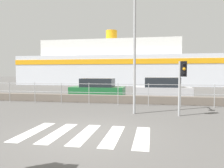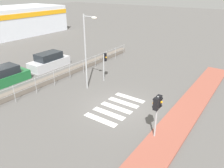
# 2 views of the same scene
# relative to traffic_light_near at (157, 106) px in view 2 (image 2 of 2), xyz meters

# --- Properties ---
(ground_plane) EXTENTS (160.00, 160.00, 0.00)m
(ground_plane) POSITION_rel_traffic_light_near_xyz_m (1.55, 3.52, -1.99)
(ground_plane) COLOR #565451
(sidewalk_brick) EXTENTS (24.00, 1.80, 0.12)m
(sidewalk_brick) POSITION_rel_traffic_light_near_xyz_m (1.55, -0.58, -1.93)
(sidewalk_brick) COLOR #934C3D
(sidewalk_brick) RESTS_ON ground_plane
(crosswalk) EXTENTS (4.05, 2.40, 0.01)m
(crosswalk) POSITION_rel_traffic_light_near_xyz_m (1.48, 3.52, -1.99)
(crosswalk) COLOR silver
(crosswalk) RESTS_ON ground_plane
(seawall) EXTENTS (24.12, 0.55, 0.49)m
(seawall) POSITION_rel_traffic_light_near_xyz_m (1.55, 10.70, -1.75)
(seawall) COLOR #6B6056
(seawall) RESTS_ON ground_plane
(harbor_fence) EXTENTS (21.74, 0.04, 1.32)m
(harbor_fence) POSITION_rel_traffic_light_near_xyz_m (1.55, 9.83, -1.14)
(harbor_fence) COLOR #9EA0A3
(harbor_fence) RESTS_ON ground_plane
(traffic_light_near) EXTENTS (0.58, 0.41, 2.53)m
(traffic_light_near) POSITION_rel_traffic_light_near_xyz_m (0.00, 0.00, 0.00)
(traffic_light_near) COLOR #9EA0A3
(traffic_light_near) RESTS_ON ground_plane
(traffic_light_far) EXTENTS (0.34, 0.32, 2.46)m
(traffic_light_far) POSITION_rel_traffic_light_near_xyz_m (4.88, 7.06, -0.19)
(traffic_light_far) COLOR #9EA0A3
(traffic_light_far) RESTS_ON ground_plane
(streetlamp) EXTENTS (0.32, 1.24, 5.84)m
(streetlamp) POSITION_rel_traffic_light_near_xyz_m (2.73, 7.01, 1.65)
(streetlamp) COLOR #9EA0A3
(streetlamp) RESTS_ON ground_plane
(parked_car_green) EXTENTS (4.24, 1.84, 1.48)m
(parked_car_green) POSITION_rel_traffic_light_near_xyz_m (-0.69, 13.70, -1.36)
(parked_car_green) COLOR #1E6633
(parked_car_green) RESTS_ON ground_plane
(parked_car_silver) EXTENTS (4.23, 1.73, 1.57)m
(parked_car_silver) POSITION_rel_traffic_light_near_xyz_m (4.31, 13.70, -1.33)
(parked_car_silver) COLOR #BCBCC1
(parked_car_silver) RESTS_ON ground_plane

